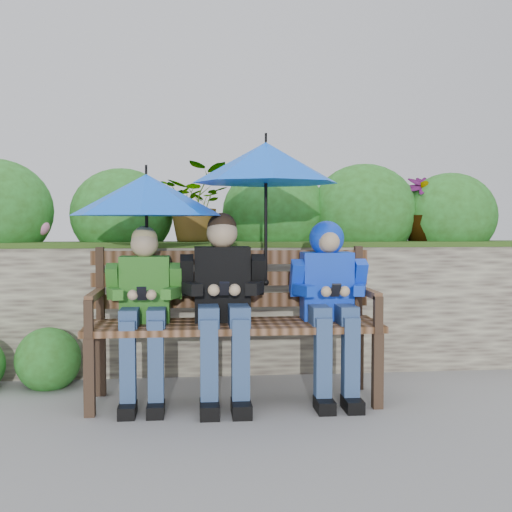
{
  "coord_description": "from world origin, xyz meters",
  "views": [
    {
      "loc": [
        -0.43,
        -4.33,
        1.18
      ],
      "look_at": [
        0.0,
        0.1,
        0.95
      ],
      "focal_mm": 45.0,
      "sensor_mm": 36.0,
      "label": 1
    }
  ],
  "objects": [
    {
      "name": "umbrella_left",
      "position": [
        -0.74,
        -0.09,
        1.36
      ],
      "size": [
        1.0,
        1.0,
        0.82
      ],
      "color": "blue",
      "rests_on": "ground"
    },
    {
      "name": "boy_middle",
      "position": [
        -0.24,
        -0.17,
        0.7
      ],
      "size": [
        0.55,
        0.64,
        1.25
      ],
      "color": "black",
      "rests_on": "ground"
    },
    {
      "name": "ground",
      "position": [
        0.0,
        0.0,
        0.0
      ],
      "size": [
        60.0,
        60.0,
        0.0
      ],
      "primitive_type": "plane",
      "color": "gray",
      "rests_on": "ground"
    },
    {
      "name": "garden_backdrop",
      "position": [
        -0.03,
        1.61,
        0.59
      ],
      "size": [
        8.0,
        2.86,
        1.72
      ],
      "color": "brown",
      "rests_on": "ground"
    },
    {
      "name": "boy_left",
      "position": [
        -0.75,
        -0.16,
        0.66
      ],
      "size": [
        0.48,
        0.56,
        1.16
      ],
      "color": "#145A19",
      "rests_on": "ground"
    },
    {
      "name": "boy_right",
      "position": [
        0.47,
        -0.15,
        0.72
      ],
      "size": [
        0.51,
        0.62,
        1.19
      ],
      "color": "#133EBD",
      "rests_on": "ground"
    },
    {
      "name": "park_bench",
      "position": [
        -0.17,
        -0.07,
        0.58
      ],
      "size": [
        1.92,
        0.56,
        1.02
      ],
      "color": "#36261B",
      "rests_on": "ground"
    },
    {
      "name": "umbrella_right",
      "position": [
        0.05,
        -0.1,
        1.58
      ],
      "size": [
        0.97,
        0.97,
        1.01
      ],
      "color": "blue",
      "rests_on": "ground"
    }
  ]
}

